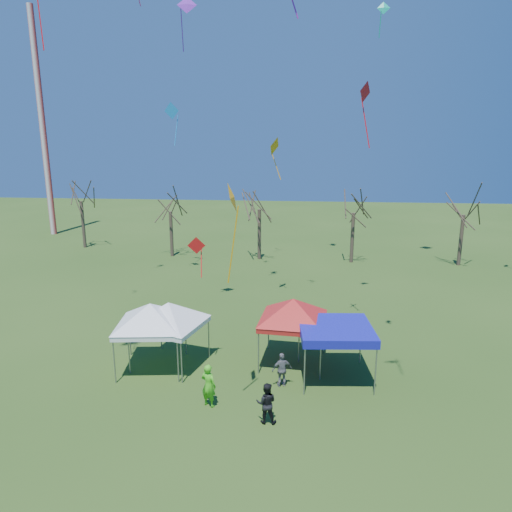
{
  "coord_description": "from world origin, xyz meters",
  "views": [
    {
      "loc": [
        1.73,
        -16.63,
        10.31
      ],
      "look_at": [
        -0.38,
        3.0,
        5.5
      ],
      "focal_mm": 32.0,
      "sensor_mm": 36.0,
      "label": 1
    }
  ],
  "objects_px": {
    "tree_0": "(80,184)",
    "person_dark": "(266,403)",
    "tent_white_mid": "(150,308)",
    "person_green": "(209,385)",
    "tree_4": "(466,196)",
    "tent_blue": "(336,330)",
    "tree_1": "(170,195)",
    "person_grey": "(282,370)",
    "tent_red": "(293,303)",
    "radio_mast": "(42,125)",
    "tree_3": "(354,195)",
    "tent_white_west": "(168,307)",
    "tree_2": "(259,191)"
  },
  "relations": [
    {
      "from": "radio_mast",
      "to": "person_dark",
      "type": "relative_size",
      "value": 15.43
    },
    {
      "from": "tree_4",
      "to": "person_dark",
      "type": "xyz_separation_m",
      "value": [
        -14.89,
        -25.23,
        -5.25
      ]
    },
    {
      "from": "tent_blue",
      "to": "tree_2",
      "type": "bearing_deg",
      "value": 104.38
    },
    {
      "from": "tent_red",
      "to": "person_dark",
      "type": "xyz_separation_m",
      "value": [
        -0.84,
        -5.05,
        -2.24
      ]
    },
    {
      "from": "tent_white_mid",
      "to": "tree_0",
      "type": "bearing_deg",
      "value": 122.15
    },
    {
      "from": "tent_red",
      "to": "person_grey",
      "type": "height_order",
      "value": "tent_red"
    },
    {
      "from": "tree_3",
      "to": "person_green",
      "type": "bearing_deg",
      "value": -108.1
    },
    {
      "from": "radio_mast",
      "to": "tree_2",
      "type": "height_order",
      "value": "radio_mast"
    },
    {
      "from": "radio_mast",
      "to": "tent_white_west",
      "type": "distance_m",
      "value": 40.08
    },
    {
      "from": "tree_0",
      "to": "tree_3",
      "type": "xyz_separation_m",
      "value": [
        26.88,
        -3.34,
        -0.41
      ]
    },
    {
      "from": "radio_mast",
      "to": "person_green",
      "type": "xyz_separation_m",
      "value": [
        26.06,
        -34.35,
        -11.59
      ]
    },
    {
      "from": "tree_3",
      "to": "tent_white_west",
      "type": "relative_size",
      "value": 1.96
    },
    {
      "from": "tent_blue",
      "to": "person_green",
      "type": "relative_size",
      "value": 1.91
    },
    {
      "from": "tree_0",
      "to": "person_dark",
      "type": "xyz_separation_m",
      "value": [
        21.32,
        -28.62,
        -5.68
      ]
    },
    {
      "from": "tree_1",
      "to": "tree_4",
      "type": "xyz_separation_m",
      "value": [
        26.12,
        -0.65,
        0.27
      ]
    },
    {
      "from": "tree_1",
      "to": "tent_blue",
      "type": "relative_size",
      "value": 2.17
    },
    {
      "from": "tree_2",
      "to": "tent_white_mid",
      "type": "relative_size",
      "value": 1.95
    },
    {
      "from": "tree_0",
      "to": "person_dark",
      "type": "relative_size",
      "value": 5.21
    },
    {
      "from": "tent_red",
      "to": "tent_blue",
      "type": "xyz_separation_m",
      "value": [
        1.92,
        -1.29,
        -0.74
      ]
    },
    {
      "from": "tent_white_west",
      "to": "person_dark",
      "type": "distance_m",
      "value": 6.85
    },
    {
      "from": "tree_3",
      "to": "tent_white_west",
      "type": "distance_m",
      "value": 23.77
    },
    {
      "from": "tent_white_mid",
      "to": "tent_blue",
      "type": "relative_size",
      "value": 1.21
    },
    {
      "from": "tree_0",
      "to": "tree_2",
      "type": "bearing_deg",
      "value": -9.24
    },
    {
      "from": "person_dark",
      "to": "person_green",
      "type": "relative_size",
      "value": 0.89
    },
    {
      "from": "tree_0",
      "to": "tree_3",
      "type": "relative_size",
      "value": 1.07
    },
    {
      "from": "tree_0",
      "to": "person_green",
      "type": "relative_size",
      "value": 4.64
    },
    {
      "from": "tent_white_mid",
      "to": "person_dark",
      "type": "bearing_deg",
      "value": -33.58
    },
    {
      "from": "tent_blue",
      "to": "tent_red",
      "type": "bearing_deg",
      "value": 146.2
    },
    {
      "from": "tree_4",
      "to": "tree_1",
      "type": "bearing_deg",
      "value": 178.58
    },
    {
      "from": "tent_red",
      "to": "tree_2",
      "type": "bearing_deg",
      "value": 100.14
    },
    {
      "from": "tent_white_mid",
      "to": "person_green",
      "type": "distance_m",
      "value": 4.88
    },
    {
      "from": "tent_red",
      "to": "tent_blue",
      "type": "distance_m",
      "value": 2.43
    },
    {
      "from": "tent_white_west",
      "to": "tent_blue",
      "type": "xyz_separation_m",
      "value": [
        7.73,
        -0.43,
        -0.65
      ]
    },
    {
      "from": "tent_blue",
      "to": "person_green",
      "type": "bearing_deg",
      "value": -150.86
    },
    {
      "from": "tent_red",
      "to": "person_green",
      "type": "relative_size",
      "value": 2.35
    },
    {
      "from": "tree_2",
      "to": "tent_white_mid",
      "type": "bearing_deg",
      "value": -97.53
    },
    {
      "from": "tent_white_west",
      "to": "tent_white_mid",
      "type": "bearing_deg",
      "value": -151.94
    },
    {
      "from": "tent_white_mid",
      "to": "tree_3",
      "type": "bearing_deg",
      "value": 62.29
    },
    {
      "from": "radio_mast",
      "to": "tent_white_mid",
      "type": "relative_size",
      "value": 5.96
    },
    {
      "from": "radio_mast",
      "to": "tree_4",
      "type": "relative_size",
      "value": 3.17
    },
    {
      "from": "tree_0",
      "to": "person_green",
      "type": "distance_m",
      "value": 34.03
    },
    {
      "from": "tree_4",
      "to": "tree_3",
      "type": "bearing_deg",
      "value": 179.74
    },
    {
      "from": "person_dark",
      "to": "person_grey",
      "type": "height_order",
      "value": "person_dark"
    },
    {
      "from": "tree_3",
      "to": "person_grey",
      "type": "distance_m",
      "value": 23.69
    },
    {
      "from": "tree_4",
      "to": "tent_white_west",
      "type": "bearing_deg",
      "value": -133.34
    },
    {
      "from": "person_green",
      "to": "tree_4",
      "type": "bearing_deg",
      "value": -102.03
    },
    {
      "from": "tree_3",
      "to": "tent_blue",
      "type": "height_order",
      "value": "tree_3"
    },
    {
      "from": "tent_white_mid",
      "to": "tent_red",
      "type": "xyz_separation_m",
      "value": [
        6.56,
        1.26,
        0.04
      ]
    },
    {
      "from": "tent_white_mid",
      "to": "person_grey",
      "type": "bearing_deg",
      "value": -9.54
    },
    {
      "from": "tent_red",
      "to": "person_dark",
      "type": "relative_size",
      "value": 2.64
    }
  ]
}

